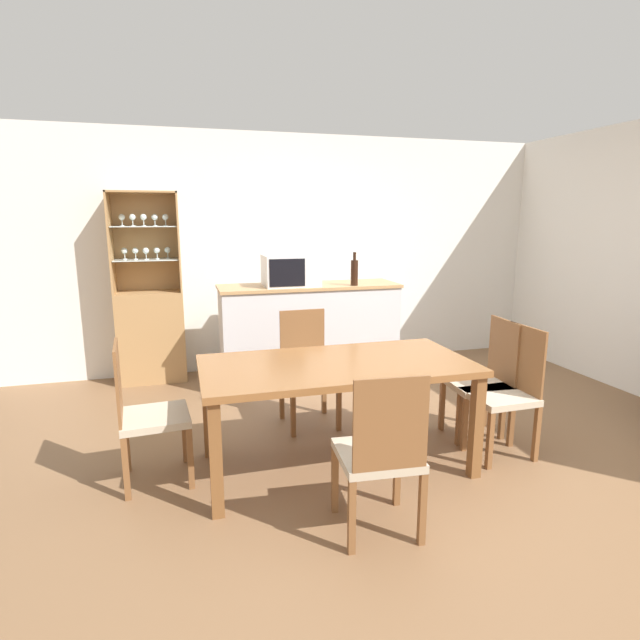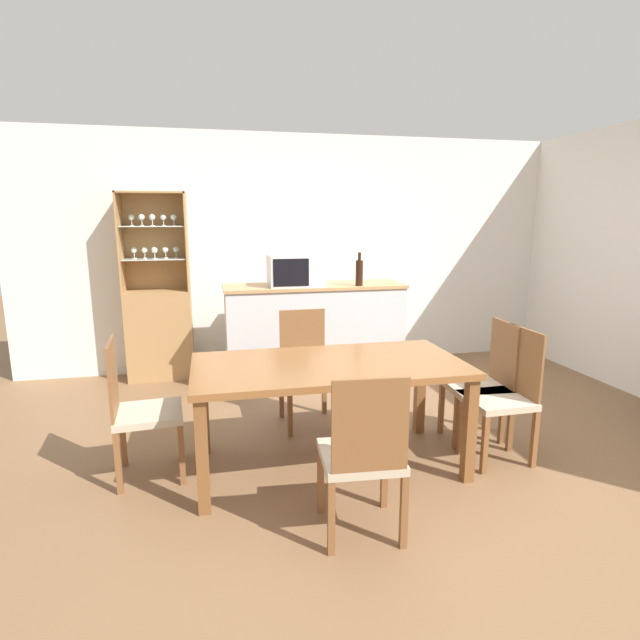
% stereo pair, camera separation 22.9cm
% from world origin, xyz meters
% --- Properties ---
extents(ground_plane, '(18.00, 18.00, 0.00)m').
position_xyz_m(ground_plane, '(0.00, 0.00, 0.00)').
color(ground_plane, brown).
extents(wall_back, '(6.80, 0.06, 2.55)m').
position_xyz_m(wall_back, '(0.00, 2.63, 1.27)').
color(wall_back, white).
rests_on(wall_back, ground_plane).
extents(kitchen_counter, '(1.80, 0.56, 1.01)m').
position_xyz_m(kitchen_counter, '(-0.34, 1.93, 0.51)').
color(kitchen_counter, silver).
rests_on(kitchen_counter, ground_plane).
extents(display_cabinet, '(0.66, 0.36, 1.91)m').
position_xyz_m(display_cabinet, '(-1.89, 2.43, 0.60)').
color(display_cabinet, tan).
rests_on(display_cabinet, ground_plane).
extents(dining_table, '(1.77, 0.89, 0.73)m').
position_xyz_m(dining_table, '(-0.62, 0.15, 0.65)').
color(dining_table, brown).
rests_on(dining_table, ground_plane).
extents(dining_chair_head_near, '(0.44, 0.44, 0.92)m').
position_xyz_m(dining_chair_head_near, '(-0.62, -0.62, 0.45)').
color(dining_chair_head_near, '#C1B299').
rests_on(dining_chair_head_near, ground_plane).
extents(dining_chair_side_right_far, '(0.44, 0.44, 0.92)m').
position_xyz_m(dining_chair_side_right_far, '(0.59, 0.28, 0.45)').
color(dining_chair_side_right_far, '#C1B299').
rests_on(dining_chair_side_right_far, ground_plane).
extents(dining_chair_side_left_far, '(0.45, 0.45, 0.92)m').
position_xyz_m(dining_chair_side_left_far, '(-1.83, 0.28, 0.45)').
color(dining_chair_side_left_far, '#C1B299').
rests_on(dining_chair_side_left_far, ground_plane).
extents(dining_chair_side_right_near, '(0.42, 0.42, 0.92)m').
position_xyz_m(dining_chair_side_right_near, '(0.59, 0.02, 0.45)').
color(dining_chair_side_right_near, '#C1B299').
rests_on(dining_chair_side_right_near, ground_plane).
extents(dining_chair_head_far, '(0.43, 0.43, 0.92)m').
position_xyz_m(dining_chair_head_far, '(-0.62, 0.93, 0.45)').
color(dining_chair_head_far, '#C1B299').
rests_on(dining_chair_head_far, ground_plane).
extents(microwave, '(0.53, 0.40, 0.30)m').
position_xyz_m(microwave, '(-0.54, 1.90, 1.16)').
color(microwave, silver).
rests_on(microwave, kitchen_counter).
extents(wine_bottle, '(0.07, 0.07, 0.33)m').
position_xyz_m(wine_bottle, '(0.07, 1.75, 1.14)').
color(wine_bottle, black).
rests_on(wine_bottle, kitchen_counter).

